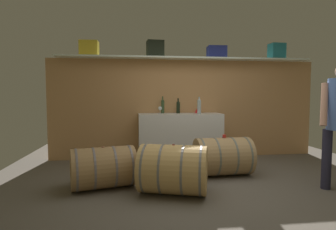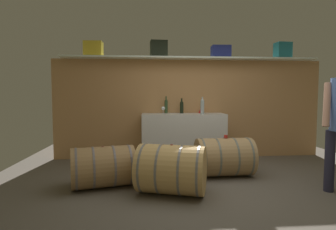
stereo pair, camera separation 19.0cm
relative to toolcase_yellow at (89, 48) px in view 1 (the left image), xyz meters
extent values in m
cube|color=#60584E|center=(1.91, -1.40, -2.19)|extent=(6.70, 7.34, 0.02)
cube|color=tan|center=(1.91, 0.15, -1.18)|extent=(5.50, 0.10, 2.01)
cube|color=silver|center=(1.91, 0.00, -0.16)|extent=(5.06, 0.40, 0.03)
cube|color=yellow|center=(0.00, 0.00, 0.00)|extent=(0.35, 0.26, 0.29)
cube|color=black|center=(1.27, 0.00, 0.02)|extent=(0.34, 0.30, 0.32)
cube|color=navy|center=(2.51, 0.00, -0.02)|extent=(0.38, 0.28, 0.24)
cube|color=teal|center=(3.80, 0.00, 0.02)|extent=(0.31, 0.25, 0.32)
cube|color=silver|center=(1.74, -0.18, -1.72)|extent=(1.62, 0.54, 0.93)
cylinder|color=#AEBEC2|center=(2.08, -0.33, -1.13)|extent=(0.07, 0.07, 0.24)
sphere|color=#AEBEC2|center=(2.08, -0.33, -1.00)|extent=(0.07, 0.07, 0.07)
cylinder|color=#AEBEC2|center=(2.08, -0.33, -0.96)|extent=(0.03, 0.03, 0.07)
cylinder|color=#354F2E|center=(1.41, 0.00, -1.14)|extent=(0.06, 0.06, 0.23)
sphere|color=#354F2E|center=(1.41, 0.00, -1.01)|extent=(0.06, 0.06, 0.06)
cylinder|color=#354F2E|center=(1.41, 0.00, -0.96)|extent=(0.03, 0.03, 0.09)
cylinder|color=black|center=(1.72, -0.05, -1.16)|extent=(0.07, 0.07, 0.19)
sphere|color=black|center=(1.72, -0.05, -1.05)|extent=(0.07, 0.07, 0.07)
cylinder|color=black|center=(1.72, -0.05, -1.00)|extent=(0.03, 0.03, 0.08)
cylinder|color=white|center=(1.34, -0.25, -1.25)|extent=(0.07, 0.07, 0.00)
cylinder|color=white|center=(1.34, -0.25, -1.21)|extent=(0.01, 0.01, 0.08)
sphere|color=white|center=(1.34, -0.25, -1.14)|extent=(0.07, 0.07, 0.07)
sphere|color=maroon|center=(1.34, -0.25, -1.15)|extent=(0.05, 0.05, 0.05)
cone|color=red|center=(2.13, 0.01, -1.20)|extent=(0.11, 0.11, 0.11)
cylinder|color=tan|center=(2.25, -1.27, -1.88)|extent=(0.90, 0.64, 0.60)
cylinder|color=slate|center=(1.88, -1.28, -1.88)|extent=(0.05, 0.61, 0.61)
cylinder|color=slate|center=(2.11, -1.27, -1.88)|extent=(0.05, 0.61, 0.61)
cylinder|color=slate|center=(2.39, -1.26, -1.88)|extent=(0.05, 0.61, 0.61)
cylinder|color=slate|center=(2.62, -1.25, -1.88)|extent=(0.05, 0.61, 0.61)
cylinder|color=#8C4A4E|center=(2.25, -1.27, -1.57)|extent=(0.04, 0.04, 0.01)
cylinder|color=tan|center=(1.34, -2.01, -1.86)|extent=(1.01, 0.86, 0.64)
cylinder|color=slate|center=(1.00, -1.90, -1.86)|extent=(0.22, 0.63, 0.65)
cylinder|color=slate|center=(1.21, -1.97, -1.86)|extent=(0.22, 0.63, 0.65)
cylinder|color=slate|center=(1.47, -2.05, -1.86)|extent=(0.22, 0.63, 0.65)
cylinder|color=slate|center=(1.69, -2.12, -1.86)|extent=(0.22, 0.63, 0.65)
cylinder|color=#974C42|center=(1.34, -2.01, -1.53)|extent=(0.04, 0.04, 0.01)
cylinder|color=#A67F4F|center=(0.41, -1.67, -1.89)|extent=(0.97, 0.76, 0.56)
cylinder|color=slate|center=(0.06, -1.76, -1.89)|extent=(0.17, 0.56, 0.58)
cylinder|color=slate|center=(0.28, -1.71, -1.89)|extent=(0.17, 0.56, 0.58)
cylinder|color=slate|center=(0.54, -1.64, -1.89)|extent=(0.17, 0.56, 0.58)
cylinder|color=slate|center=(0.76, -1.58, -1.89)|extent=(0.17, 0.56, 0.58)
cylinder|color=#945640|center=(0.41, -1.67, -1.61)|extent=(0.04, 0.04, 0.01)
cylinder|color=red|center=(2.27, -1.27, -1.55)|extent=(0.06, 0.06, 0.05)
cylinder|color=#28283D|center=(3.46, -2.08, -1.77)|extent=(0.13, 0.13, 0.83)
cylinder|color=tan|center=(3.35, -2.13, -1.02)|extent=(0.20, 0.22, 0.58)
camera|label=1|loc=(0.83, -5.55, -0.90)|focal=29.78mm
camera|label=2|loc=(1.02, -5.57, -0.90)|focal=29.78mm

